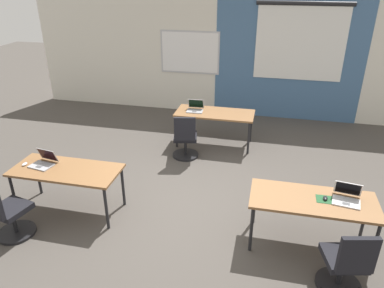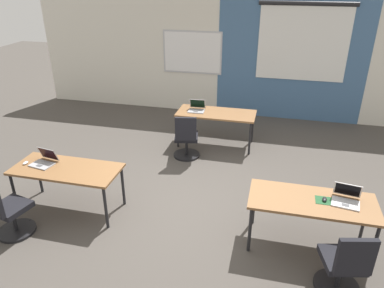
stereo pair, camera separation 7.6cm
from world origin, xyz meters
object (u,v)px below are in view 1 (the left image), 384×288
Objects in this scene: laptop_near_right_end at (347,197)px; chair_far_left at (185,140)px; mouse_near_left_end at (25,164)px; chair_near_left_end at (7,214)px; laptop_near_left_end at (43,162)px; desk_near_left at (66,173)px; desk_far_center at (215,115)px; laptop_far_left at (195,108)px; mouse_near_right_end at (325,198)px; desk_near_right at (313,203)px; chair_near_right_end at (346,266)px.

laptop_near_right_end reaches higher than chair_far_left.
mouse_near_left_end is at bearing 35.42° from chair_far_left.
laptop_near_left_end is at bearing -84.64° from chair_near_left_end.
desk_near_left and desk_far_center have the same top height.
chair_near_left_end is 4.03m from laptop_far_left.
mouse_near_right_end is at bearing -156.50° from chair_near_left_end.
desk_near_right is 0.87m from chair_near_right_end.
laptop_near_left_end is 0.41× the size of chair_near_left_end.
chair_near_right_end is at bearing -59.48° from desk_far_center.
chair_far_left reaches higher than desk_near_right.
laptop_near_left_end is 4.32m from chair_near_right_end.
desk_near_right is 0.17m from mouse_near_right_end.
desk_near_left is 15.48× the size of mouse_near_left_end.
desk_near_right is 0.42m from laptop_near_right_end.
desk_far_center is at bearing 62.18° from laptop_near_left_end.
chair_near_left_end is at bearing -122.17° from desk_far_center.
chair_near_right_end is 1.00× the size of chair_far_left.
laptop_near_left_end is (-0.39, 0.05, 0.11)m from desk_near_left.
desk_far_center is 4.64× the size of laptop_far_left.
desk_near_right is 4.16m from mouse_near_left_end.
laptop_near_left_end is (-3.89, 0.05, 0.11)m from desk_near_right.
chair_far_left is (-2.34, 2.04, -0.36)m from mouse_near_right_end.
chair_far_left is at bearing -121.42° from desk_far_center.
laptop_near_right_end reaches higher than chair_near_left_end.
laptop_near_right_end is 3.31m from chair_far_left.
mouse_near_right_end is (0.14, 0.02, 0.08)m from desk_near_right.
laptop_near_right_end is at bearing 0.86° from desk_near_left.
laptop_near_left_end is at bearing -23.39° from chair_near_right_end.
chair_near_left_end is (-2.24, -3.56, -0.28)m from desk_far_center.
mouse_near_left_end reaches higher than desk_far_center.
chair_near_left_end is at bearing -87.39° from laptop_near_left_end.
desk_near_right is 4.22× the size of laptop_near_left_end.
laptop_far_left is at bearing 54.91° from mouse_near_left_end.
chair_near_right_end reaches higher than desk_far_center.
desk_near_left and desk_near_right have the same top height.
chair_far_left is at bearing 138.86° from mouse_near_right_end.
desk_near_right is 3.89m from laptop_near_left_end.
chair_near_left_end is at bearing -119.82° from laptop_far_left.
chair_near_left_end is 2.44× the size of laptop_near_right_end.
chair_far_left is (1.96, 2.10, -0.36)m from mouse_near_left_end.
chair_far_left is at bearing 57.79° from desk_near_left.
laptop_near_left_end is at bearing 179.34° from desk_near_right.
mouse_near_left_end is at bearing -21.83° from chair_near_right_end.
laptop_near_left_end reaches higher than desk_far_center.
chair_near_left_end is (0.17, -0.73, -0.36)m from mouse_near_left_end.
laptop_far_left is at bearing -104.34° from chair_near_left_end.
mouse_near_left_end is 3.47m from laptop_far_left.
laptop_far_left is (1.72, 2.76, -0.00)m from laptop_near_left_end.
chair_far_left reaches higher than desk_near_left.
chair_near_left_end is at bearing -122.75° from desk_near_left.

